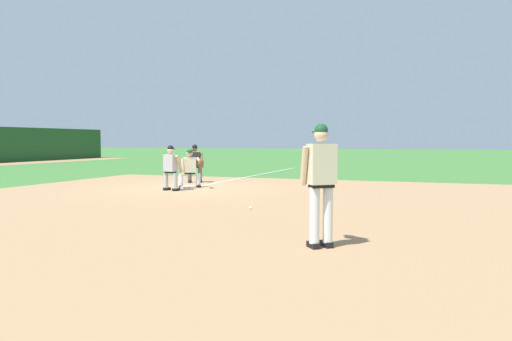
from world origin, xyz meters
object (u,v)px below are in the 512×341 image
Objects in this scene: pitcher at (321,178)px; baserunner at (171,166)px; first_base_bag at (188,187)px; first_baseman at (191,166)px; umpire at (195,162)px; baseball at (250,208)px.

baserunner is (6.73, 6.38, -0.27)m from pitcher.
first_baseman reaches higher than first_base_bag.
pitcher is 1.27× the size of umpire.
pitcher is at bearing -140.63° from first_base_bag.
baseball is (-4.03, -3.74, -0.01)m from first_base_bag.
first_base_bag is 2.46m from umpire.
baserunner is at bearing 50.82° from baseball.
baserunner reaches higher than baseball.
first_base_bag is 9.81m from pitcher.
umpire is (3.00, 0.67, 0.00)m from baserunner.
baserunner is 1.00× the size of umpire.
umpire is at bearing 21.55° from first_base_bag.
first_base_bag is at bearing -13.08° from baserunner.
baserunner is (3.20, 3.93, 0.76)m from baseball.
pitcher is 1.39× the size of first_baseman.
baserunner is 3.07m from umpire.
baseball is at bearing -137.11° from first_base_bag.
baserunner is at bearing 43.51° from pitcher.
pitcher is 1.27× the size of baserunner.
first_baseman is at bearing 41.53° from baseball.
baseball is 0.04× the size of pitcher.
first_base_bag is 5.14× the size of baseball.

